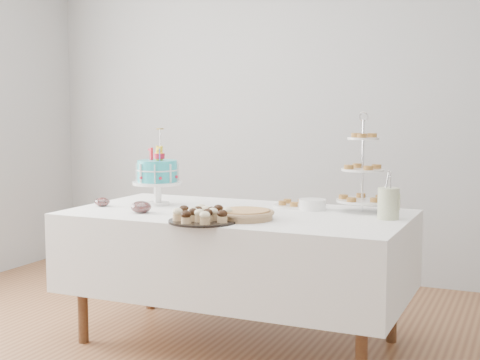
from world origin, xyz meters
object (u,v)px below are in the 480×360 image
at_px(table, 238,251).
at_px(tiered_stand, 363,170).
at_px(cupcake_tray, 203,215).
at_px(pie, 244,214).
at_px(plate_stack, 312,205).
at_px(jam_bowl_b, 102,202).
at_px(pastry_plate, 294,204).
at_px(utensil_pitcher, 388,202).
at_px(birthday_cake, 158,184).
at_px(jam_bowl_a, 141,207).

height_order(table, tiered_stand, tiered_stand).
distance_m(cupcake_tray, pie, 0.24).
bearing_deg(tiered_stand, plate_stack, -171.09).
distance_m(table, cupcake_tray, 0.48).
relative_size(table, jam_bowl_b, 20.93).
distance_m(cupcake_tray, plate_stack, 0.75).
relative_size(pie, plate_stack, 2.03).
relative_size(cupcake_tray, jam_bowl_b, 3.91).
height_order(pastry_plate, jam_bowl_b, jam_bowl_b).
height_order(table, utensil_pitcher, utensil_pitcher).
relative_size(table, birthday_cake, 4.10).
bearing_deg(cupcake_tray, tiered_stand, 45.90).
bearing_deg(jam_bowl_a, tiered_stand, 25.91).
distance_m(tiered_stand, jam_bowl_a, 1.28).
xyz_separation_m(birthday_cake, tiered_stand, (1.21, 0.24, 0.11)).
distance_m(birthday_cake, plate_stack, 0.95).
distance_m(plate_stack, utensil_pitcher, 0.50).
bearing_deg(birthday_cake, utensil_pitcher, 22.31).
distance_m(birthday_cake, cupcake_tray, 0.71).
bearing_deg(jam_bowl_a, table, 28.27).
height_order(table, jam_bowl_a, jam_bowl_a).
bearing_deg(utensil_pitcher, pastry_plate, 169.38).
bearing_deg(utensil_pitcher, table, -163.90).
bearing_deg(table, pie, -58.37).
distance_m(cupcake_tray, jam_bowl_a, 0.48).
bearing_deg(birthday_cake, table, 15.17).
xyz_separation_m(table, birthday_cake, (-0.56, 0.05, 0.35)).
bearing_deg(tiered_stand, utensil_pitcher, -46.04).
bearing_deg(table, birthday_cake, 174.46).
height_order(cupcake_tray, pastry_plate, cupcake_tray).
bearing_deg(utensil_pitcher, cupcake_tray, -140.39).
distance_m(table, jam_bowl_b, 0.89).
bearing_deg(utensil_pitcher, jam_bowl_b, -162.63).
bearing_deg(pie, cupcake_tray, -132.68).
relative_size(tiered_stand, jam_bowl_a, 4.92).
xyz_separation_m(pie, utensil_pitcher, (0.70, 0.32, 0.06)).
height_order(cupcake_tray, utensil_pitcher, utensil_pitcher).
bearing_deg(jam_bowl_a, birthday_cake, 104.24).
bearing_deg(jam_bowl_a, pastry_plate, 39.12).
bearing_deg(jam_bowl_a, utensil_pitcher, 14.95).
height_order(birthday_cake, jam_bowl_a, birthday_cake).
bearing_deg(pie, utensil_pitcher, 24.63).
relative_size(pastry_plate, jam_bowl_b, 2.76).
height_order(table, jam_bowl_b, jam_bowl_b).
relative_size(jam_bowl_a, utensil_pitcher, 0.45).
xyz_separation_m(plate_stack, utensil_pitcher, (0.47, -0.15, 0.06)).
relative_size(cupcake_tray, tiered_stand, 0.63).
height_order(table, birthday_cake, birthday_cake).
xyz_separation_m(birthday_cake, pastry_plate, (0.79, 0.27, -0.11)).
xyz_separation_m(table, pastry_plate, (0.23, 0.32, 0.24)).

